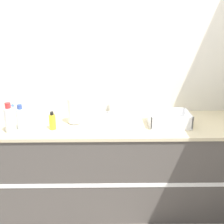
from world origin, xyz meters
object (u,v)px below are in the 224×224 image
Objects in this scene: bottle_yellow at (52,121)px; bottle_blue at (10,113)px; dish_rack at (169,120)px; paper_towel_roll at (74,111)px; sink at (116,118)px; bottle_clear at (21,118)px; bottle_white_spray at (10,119)px.

bottle_yellow is 0.83× the size of bottle_blue.
paper_towel_roll is at bearing 176.70° from dish_rack.
paper_towel_roll is at bearing 36.92° from bottle_yellow.
sink is 1.21× the size of dish_rack.
bottle_blue is at bearing 174.59° from paper_towel_roll.
bottle_clear is 0.10m from bottle_white_spray.
bottle_blue is (-0.16, 0.18, -0.01)m from bottle_clear.
dish_rack is 1.40m from bottle_white_spray.
bottle_clear reaches higher than bottle_blue.
bottle_blue reaches higher than bottle_yellow.
bottle_clear is 0.24m from bottle_blue.
paper_towel_roll is at bearing 20.60° from bottle_white_spray.
paper_towel_roll is 1.07× the size of bottle_clear.
dish_rack is 1.64× the size of bottle_clear.
sink is at bearing 11.81° from paper_towel_roll.
bottle_yellow is at bearing -143.08° from paper_towel_roll.
bottle_blue is (-0.43, 0.19, 0.01)m from bottle_yellow.
bottle_white_spray is (-0.90, -0.28, 0.10)m from sink.
bottle_clear reaches higher than bottle_yellow.
paper_towel_roll is 0.61m from bottle_blue.
paper_towel_roll is at bearing 15.02° from bottle_clear.
bottle_clear is 1.39× the size of bottle_yellow.
bottle_blue is at bearing 109.31° from bottle_white_spray.
sink is at bearing 20.76° from bottle_yellow.
paper_towel_roll is 1.49× the size of bottle_yellow.
bottle_white_spray reaches higher than bottle_yellow.
sink reaches higher than bottle_blue.
bottle_yellow is (-0.18, -0.13, -0.05)m from paper_towel_roll.
bottle_clear reaches higher than dish_rack.
paper_towel_roll is 0.87m from dish_rack.
dish_rack is 1.32m from bottle_clear.
bottle_white_spray reaches higher than bottle_clear.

